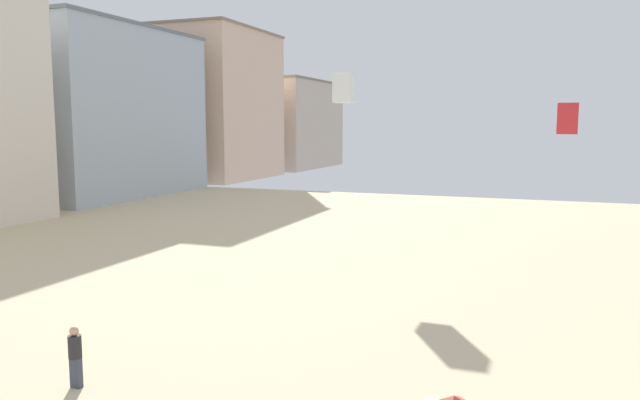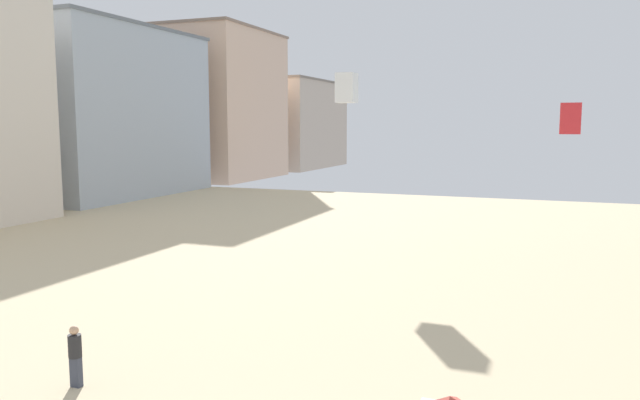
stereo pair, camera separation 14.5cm
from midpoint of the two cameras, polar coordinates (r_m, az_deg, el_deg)
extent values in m
cube|color=#ADB7C1|center=(63.13, -19.95, 7.51)|extent=(11.76, 19.80, 15.62)
cube|color=slate|center=(63.76, -20.26, 14.67)|extent=(11.99, 20.19, 0.30)
cube|color=beige|center=(80.03, -10.25, 8.53)|extent=(13.31, 16.54, 18.18)
cube|color=#89715E|center=(80.83, -10.40, 15.09)|extent=(13.58, 16.87, 0.30)
cube|color=#C6B29E|center=(99.58, -3.67, 6.93)|extent=(13.94, 20.71, 13.41)
cube|color=slate|center=(99.81, -3.70, 10.87)|extent=(14.22, 21.13, 0.30)
cube|color=#383D4C|center=(17.77, -21.89, -14.63)|extent=(0.28, 0.18, 0.80)
cylinder|color=#262628|center=(17.53, -22.00, -12.49)|extent=(0.34, 0.34, 0.60)
sphere|color=tan|center=(17.40, -22.06, -11.19)|extent=(0.24, 0.24, 0.24)
cube|color=white|center=(35.16, 2.13, 10.34)|extent=(1.05, 1.05, 1.65)
cube|color=red|center=(34.39, 21.83, 7.02)|extent=(1.01, 1.01, 1.59)
camera|label=1|loc=(0.07, -90.23, -0.03)|focal=34.52mm
camera|label=2|loc=(0.07, 89.77, 0.03)|focal=34.52mm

